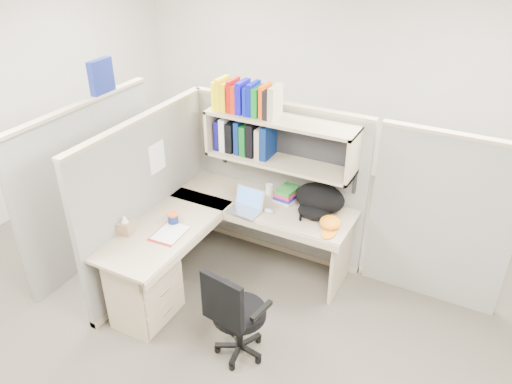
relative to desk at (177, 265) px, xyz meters
The scene contains 14 objects.
ground 0.66m from the desk, 35.01° to the left, with size 6.00×6.00×0.00m, color #38342B.
room_shell 1.28m from the desk, 35.01° to the left, with size 6.00×6.00×6.00m.
cubicle 0.88m from the desk, 86.86° to the left, with size 3.79×1.84×1.95m.
desk is the anchor object (origin of this frame).
laptop 0.82m from the desk, 63.19° to the left, with size 0.30×0.30×0.21m, color #AFAFB3, non-canonical shape.
backpack 1.37m from the desk, 44.67° to the left, with size 0.46×0.36×0.27m, color black, non-canonical shape.
orange_cap 1.39m from the desk, 34.42° to the left, with size 0.19×0.22×0.10m, color orange, non-canonical shape.
snack_canister 0.42m from the desk, 128.13° to the left, with size 0.10×0.10×0.10m.
tissue_box 0.58m from the desk, 162.40° to the right, with size 0.11×0.11×0.18m, color #997756, non-canonical shape.
mouse 0.96m from the desk, 54.55° to the left, with size 0.09×0.06×0.03m, color #95A5D4.
paper_cup 1.16m from the desk, 70.16° to the left, with size 0.07×0.07×0.10m, color white.
book_stack 1.23m from the desk, 60.79° to the left, with size 0.18×0.25×0.12m, color gray, non-canonical shape.
loose_paper 0.31m from the desk, 149.33° to the left, with size 0.22×0.30×0.00m, color white, non-canonical shape.
task_chair 0.83m from the desk, 21.18° to the right, with size 0.49×0.45×0.90m.
Camera 1 is at (1.82, -3.04, 3.17)m, focal length 35.00 mm.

